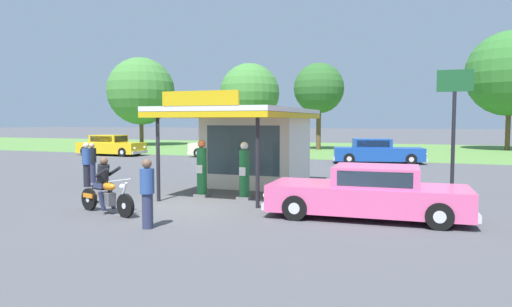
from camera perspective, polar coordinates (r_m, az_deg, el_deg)
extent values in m
plane|color=#4C4C51|center=(14.31, -8.49, -6.38)|extent=(300.00, 300.00, 0.00)
cube|color=#56843D|center=(42.95, 11.09, 0.53)|extent=(120.00, 24.00, 0.01)
cube|color=silver|center=(18.46, 0.11, 0.50)|extent=(3.60, 3.11, 2.87)
cube|color=#384C56|center=(17.03, -1.66, 0.39)|extent=(2.88, 0.05, 1.84)
cube|color=silver|center=(16.95, -1.74, 5.31)|extent=(4.30, 6.79, 0.16)
cube|color=gold|center=(16.95, -1.74, 4.71)|extent=(4.30, 6.79, 0.18)
cube|color=gold|center=(13.90, -6.98, 6.80)|extent=(2.52, 0.08, 0.44)
cylinder|color=black|center=(13.59, 0.20, -0.77)|extent=(0.12, 0.12, 2.87)
cylinder|color=black|center=(15.09, -12.03, -0.38)|extent=(0.12, 0.12, 2.87)
cube|color=slate|center=(15.88, -6.70, -5.14)|extent=(0.44, 0.44, 0.10)
cylinder|color=#1E6B33|center=(15.77, -6.73, -2.16)|extent=(0.34, 0.34, 1.56)
cube|color=white|center=(15.60, -7.03, -1.94)|extent=(0.22, 0.02, 0.28)
sphere|color=orange|center=(15.70, -6.75, 1.19)|extent=(0.26, 0.26, 0.26)
cube|color=slate|center=(15.25, -1.45, -5.50)|extent=(0.44, 0.44, 0.10)
cylinder|color=#1E6B33|center=(15.14, -1.45, -2.46)|extent=(0.34, 0.34, 1.53)
cube|color=white|center=(14.96, -1.71, -2.24)|extent=(0.22, 0.02, 0.28)
sphere|color=white|center=(15.06, -1.46, 0.96)|extent=(0.26, 0.26, 0.26)
cylinder|color=black|center=(12.85, -15.85, -6.23)|extent=(0.64, 0.28, 0.64)
cylinder|color=silver|center=(12.85, -15.85, -6.23)|extent=(0.19, 0.16, 0.16)
cylinder|color=black|center=(14.22, -19.94, -5.34)|extent=(0.64, 0.28, 0.64)
cylinder|color=silver|center=(14.22, -19.94, -5.34)|extent=(0.19, 0.16, 0.16)
ellipsoid|color=orange|center=(13.38, -17.80, -3.88)|extent=(0.61, 0.39, 0.24)
cube|color=#59595E|center=(13.47, -17.89, -5.37)|extent=(0.49, 0.36, 0.36)
cube|color=black|center=(13.67, -18.63, -3.98)|extent=(0.54, 0.39, 0.10)
cylinder|color=silver|center=(12.89, -16.15, -4.95)|extent=(0.37, 0.18, 0.71)
cylinder|color=silver|center=(12.93, -16.50, -3.22)|extent=(0.24, 0.68, 0.04)
sphere|color=silver|center=(12.87, -16.22, -3.97)|extent=(0.16, 0.16, 0.16)
cube|color=orange|center=(14.16, -19.84, -4.88)|extent=(0.47, 0.30, 0.12)
cylinder|color=silver|center=(13.90, -18.35, -5.68)|extent=(0.70, 0.28, 0.18)
cube|color=#2D3351|center=(13.60, -18.47, -3.76)|extent=(0.48, 0.44, 0.14)
cylinder|color=#2D3351|center=(13.59, -17.40, -5.45)|extent=(0.18, 0.26, 0.56)
cylinder|color=#2D3351|center=(13.41, -18.52, -5.60)|extent=(0.18, 0.26, 0.56)
cylinder|color=black|center=(13.53, -18.41, -2.45)|extent=(0.49, 0.43, 0.60)
sphere|color=brown|center=(13.45, -18.30, -0.89)|extent=(0.22, 0.22, 0.22)
cylinder|color=black|center=(13.44, -17.14, -2.12)|extent=(0.54, 0.24, 0.31)
cylinder|color=black|center=(13.22, -18.55, -2.25)|extent=(0.54, 0.24, 0.31)
cube|color=#E55993|center=(12.66, 13.54, -5.37)|extent=(5.22, 2.13, 0.70)
cube|color=#E55993|center=(12.56, 14.64, -2.66)|extent=(2.22, 1.78, 0.51)
cube|color=#283847|center=(12.66, 9.86, -2.54)|extent=(0.10, 1.50, 0.41)
cube|color=#283847|center=(11.74, 14.41, -3.12)|extent=(1.83, 0.11, 0.39)
cube|color=#283847|center=(13.38, 14.84, -2.26)|extent=(1.83, 0.11, 0.39)
cube|color=silver|center=(13.14, 2.07, -5.94)|extent=(0.20, 1.83, 0.18)
cube|color=silver|center=(12.78, 25.31, -6.62)|extent=(0.20, 1.83, 0.18)
sphere|color=white|center=(12.52, 1.27, -5.20)|extent=(0.18, 0.18, 0.18)
sphere|color=white|center=(13.68, 2.74, -4.41)|extent=(0.18, 0.18, 0.18)
cylinder|color=black|center=(12.07, 4.83, -6.70)|extent=(0.67, 0.23, 0.66)
cylinder|color=silver|center=(12.07, 4.83, -6.70)|extent=(0.31, 0.23, 0.30)
cylinder|color=black|center=(13.80, 6.52, -5.36)|extent=(0.67, 0.23, 0.66)
cylinder|color=silver|center=(13.80, 6.52, -5.36)|extent=(0.31, 0.23, 0.30)
cylinder|color=black|center=(11.80, 21.75, -7.22)|extent=(0.67, 0.23, 0.66)
cylinder|color=silver|center=(11.80, 21.75, -7.22)|extent=(0.31, 0.23, 0.30)
cylinder|color=black|center=(13.57, 21.23, -5.77)|extent=(0.67, 0.23, 0.66)
cylinder|color=silver|center=(13.57, 21.23, -5.77)|extent=(0.31, 0.23, 0.30)
cube|color=gold|center=(36.27, -17.48, 0.70)|extent=(5.07, 2.00, 0.80)
cube|color=gold|center=(36.38, -17.77, 1.76)|extent=(2.34, 1.73, 0.55)
cube|color=#283847|center=(35.67, -16.35, 1.75)|extent=(0.07, 1.50, 0.44)
cube|color=#283847|center=(37.03, -16.97, 1.82)|extent=(1.97, 0.06, 0.42)
cube|color=#283847|center=(35.74, -18.61, 1.71)|extent=(1.97, 0.06, 0.42)
cube|color=silver|center=(34.76, -14.19, 0.16)|extent=(0.15, 1.82, 0.18)
cube|color=silver|center=(37.93, -20.48, 0.34)|extent=(0.15, 1.82, 0.18)
sphere|color=white|center=(35.23, -13.61, 0.74)|extent=(0.18, 0.18, 0.18)
sphere|color=white|center=(34.23, -14.78, 0.63)|extent=(0.18, 0.18, 0.18)
cylinder|color=black|center=(35.97, -14.45, 0.33)|extent=(0.66, 0.21, 0.66)
cylinder|color=silver|center=(35.97, -14.45, 0.33)|extent=(0.30, 0.23, 0.30)
cylinder|color=black|center=(34.53, -16.19, 0.15)|extent=(0.66, 0.21, 0.66)
cylinder|color=silver|center=(34.53, -16.19, 0.15)|extent=(0.30, 0.23, 0.30)
cylinder|color=black|center=(38.06, -18.65, 0.44)|extent=(0.66, 0.21, 0.66)
cylinder|color=silver|center=(38.06, -18.65, 0.44)|extent=(0.30, 0.23, 0.30)
cylinder|color=black|center=(36.71, -20.44, 0.27)|extent=(0.66, 0.21, 0.66)
cylinder|color=silver|center=(36.71, -20.44, 0.27)|extent=(0.30, 0.23, 0.30)
cube|color=beige|center=(32.53, -3.71, 0.52)|extent=(5.48, 2.32, 0.81)
cube|color=beige|center=(32.41, -3.45, 1.71)|extent=(2.22, 1.77, 0.54)
cube|color=#283847|center=(32.92, -4.98, 1.73)|extent=(0.19, 1.38, 0.43)
cube|color=#283847|center=(31.74, -4.13, 1.65)|extent=(1.75, 0.21, 0.41)
cube|color=#283847|center=(33.07, -2.79, 1.76)|extent=(1.75, 0.21, 0.41)
cube|color=silver|center=(33.97, -7.65, 0.16)|extent=(0.30, 1.69, 0.18)
cube|color=silver|center=(31.29, 0.56, -0.13)|extent=(0.30, 1.69, 0.18)
sphere|color=white|center=(33.48, -8.21, 0.66)|extent=(0.18, 0.18, 0.18)
sphere|color=white|center=(34.42, -7.14, 0.76)|extent=(0.18, 0.18, 0.18)
cylinder|color=black|center=(32.79, -7.17, 0.08)|extent=(0.68, 0.27, 0.66)
cylinder|color=silver|center=(32.79, -7.17, 0.08)|extent=(0.32, 0.25, 0.30)
cylinder|color=black|center=(34.18, -5.65, 0.25)|extent=(0.68, 0.27, 0.66)
cylinder|color=silver|center=(34.18, -5.65, 0.25)|extent=(0.32, 0.25, 0.30)
cylinder|color=black|center=(30.95, -1.57, -0.13)|extent=(0.68, 0.27, 0.66)
cylinder|color=silver|center=(30.95, -1.57, -0.13)|extent=(0.32, 0.25, 0.30)
cylinder|color=black|center=(32.42, -0.21, 0.06)|extent=(0.68, 0.27, 0.66)
cylinder|color=silver|center=(32.42, -0.21, 0.06)|extent=(0.32, 0.25, 0.30)
cube|color=#19479E|center=(29.02, 14.86, -0.06)|extent=(5.54, 2.94, 0.78)
cube|color=#19479E|center=(28.94, 14.13, 1.25)|extent=(2.54, 2.05, 0.53)
cube|color=#283847|center=(29.09, 16.28, 1.22)|extent=(0.36, 1.37, 0.43)
cube|color=#283847|center=(29.71, 13.95, 1.32)|extent=(1.86, 0.46, 0.40)
cube|color=#283847|center=(28.17, 14.32, 1.17)|extent=(1.86, 0.46, 0.40)
cube|color=silver|center=(29.52, 19.98, -0.63)|extent=(0.50, 1.69, 0.18)
cube|color=silver|center=(28.81, 9.59, -0.55)|extent=(0.50, 1.69, 0.18)
sphere|color=white|center=(30.06, 19.77, 0.05)|extent=(0.18, 0.18, 0.18)
sphere|color=white|center=(28.94, 20.27, -0.11)|extent=(0.18, 0.18, 0.18)
cylinder|color=black|center=(30.16, 18.01, -0.43)|extent=(0.69, 0.34, 0.66)
cylinder|color=silver|center=(30.16, 18.01, -0.43)|extent=(0.34, 0.28, 0.30)
cylinder|color=black|center=(28.52, 18.65, -0.69)|extent=(0.69, 0.34, 0.66)
cylinder|color=silver|center=(28.52, 18.65, -0.69)|extent=(0.34, 0.28, 0.30)
cylinder|color=black|center=(29.69, 11.21, -0.38)|extent=(0.69, 0.34, 0.66)
cylinder|color=silver|center=(29.69, 11.21, -0.38)|extent=(0.34, 0.28, 0.30)
cylinder|color=black|center=(28.02, 11.45, -0.64)|extent=(0.69, 0.34, 0.66)
cylinder|color=silver|center=(28.02, 11.45, -0.64)|extent=(0.34, 0.28, 0.30)
cylinder|color=#2D3351|center=(11.42, -13.27, -6.93)|extent=(0.26, 0.26, 0.85)
cylinder|color=#2D4C8C|center=(11.31, -13.32, -3.32)|extent=(0.34, 0.34, 0.60)
sphere|color=brown|center=(11.27, -13.36, -1.23)|extent=(0.23, 0.23, 0.23)
cylinder|color=black|center=(19.26, -20.19, -2.58)|extent=(0.26, 0.26, 0.88)
cylinder|color=#2D4C8C|center=(19.19, -20.25, -0.35)|extent=(0.34, 0.34, 0.62)
sphere|color=beige|center=(19.17, -20.28, 0.94)|extent=(0.24, 0.24, 0.24)
cylinder|color=#2D3351|center=(20.49, -19.57, -2.23)|extent=(0.26, 0.26, 0.85)
cylinder|color=black|center=(20.43, -19.62, -0.22)|extent=(0.34, 0.34, 0.60)
sphere|color=tan|center=(20.40, -19.65, 0.94)|extent=(0.23, 0.23, 0.23)
cylinder|color=brown|center=(46.16, 28.71, 2.79)|extent=(0.41, 0.41, 3.94)
sphere|color=#33702D|center=(46.34, 28.91, 8.66)|extent=(7.39, 7.39, 7.39)
cylinder|color=brown|center=(49.16, -0.79, 2.87)|extent=(0.42, 0.42, 3.15)
sphere|color=#427F38|center=(49.24, -0.80, 7.46)|extent=(6.32, 6.32, 6.32)
sphere|color=#427F38|center=(49.92, -1.69, 6.69)|extent=(3.19, 3.19, 3.19)
cylinder|color=brown|center=(41.94, 7.74, 3.10)|extent=(0.43, 0.43, 3.83)
sphere|color=#2D6028|center=(42.03, 7.79, 8.02)|extent=(4.50, 4.50, 4.50)
cylinder|color=brown|center=(50.38, -13.98, 2.74)|extent=(0.41, 0.41, 3.07)
sphere|color=#427F38|center=(50.47, -14.06, 7.49)|extent=(7.05, 7.05, 7.05)
cylinder|color=black|center=(16.28, 23.19, 0.84)|extent=(0.12, 0.12, 3.52)
cube|color=#195128|center=(16.31, 23.40, 8.27)|extent=(1.10, 0.08, 0.70)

